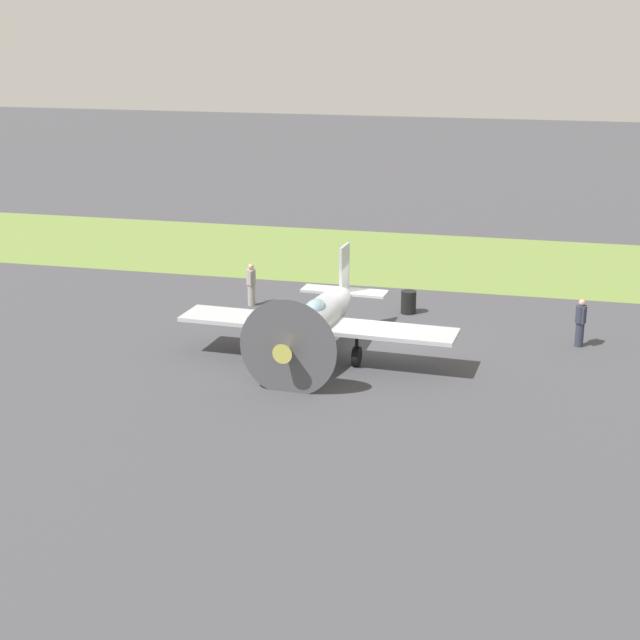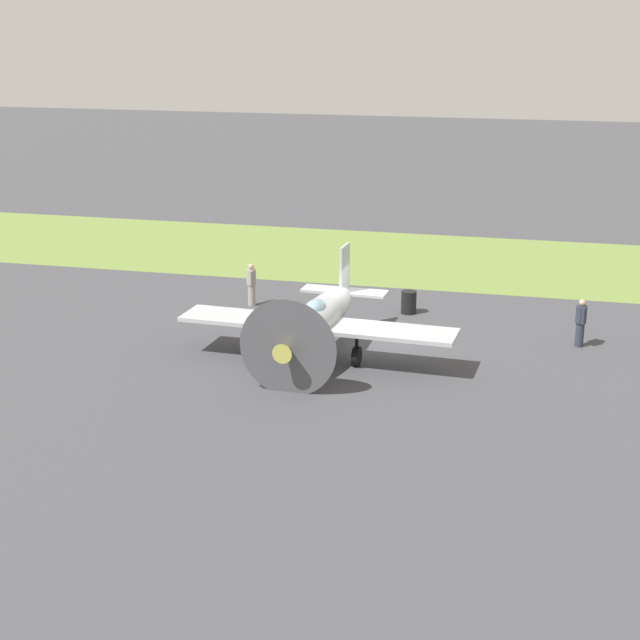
{
  "view_description": "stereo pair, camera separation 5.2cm",
  "coord_description": "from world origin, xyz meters",
  "px_view_note": "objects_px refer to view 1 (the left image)",
  "views": [
    {
      "loc": [
        -6.1,
        33.3,
        11.31
      ],
      "look_at": [
        1.53,
        2.31,
        1.33
      ],
      "focal_mm": 55.24,
      "sensor_mm": 36.0,
      "label": 1
    },
    {
      "loc": [
        -6.15,
        33.29,
        11.31
      ],
      "look_at": [
        1.53,
        2.31,
        1.33
      ],
      "focal_mm": 55.24,
      "sensor_mm": 36.0,
      "label": 2
    }
  ],
  "objects_px": {
    "ground_crew_chief": "(251,284)",
    "fuel_drum": "(409,302)",
    "ground_crew_mechanic": "(580,322)",
    "airplane_lead": "(319,319)"
  },
  "relations": [
    {
      "from": "airplane_lead",
      "to": "ground_crew_mechanic",
      "type": "distance_m",
      "value": 9.34
    },
    {
      "from": "airplane_lead",
      "to": "fuel_drum",
      "type": "height_order",
      "value": "airplane_lead"
    },
    {
      "from": "ground_crew_chief",
      "to": "fuel_drum",
      "type": "height_order",
      "value": "ground_crew_chief"
    },
    {
      "from": "airplane_lead",
      "to": "fuel_drum",
      "type": "distance_m",
      "value": 6.47
    },
    {
      "from": "airplane_lead",
      "to": "ground_crew_mechanic",
      "type": "relative_size",
      "value": 5.52
    },
    {
      "from": "fuel_drum",
      "to": "ground_crew_chief",
      "type": "bearing_deg",
      "value": 3.98
    },
    {
      "from": "ground_crew_chief",
      "to": "ground_crew_mechanic",
      "type": "xyz_separation_m",
      "value": [
        -12.84,
        2.11,
        0.0
      ]
    },
    {
      "from": "airplane_lead",
      "to": "ground_crew_chief",
      "type": "bearing_deg",
      "value": -50.04
    },
    {
      "from": "ground_crew_chief",
      "to": "ground_crew_mechanic",
      "type": "distance_m",
      "value": 13.01
    },
    {
      "from": "airplane_lead",
      "to": "ground_crew_chief",
      "type": "height_order",
      "value": "airplane_lead"
    }
  ]
}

